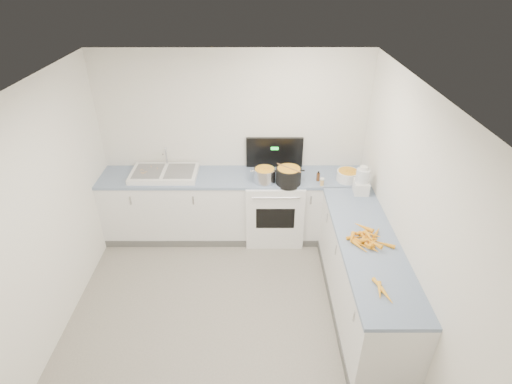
{
  "coord_description": "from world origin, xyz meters",
  "views": [
    {
      "loc": [
        0.29,
        -2.91,
        3.44
      ],
      "look_at": [
        0.3,
        1.1,
        1.05
      ],
      "focal_mm": 28.0,
      "sensor_mm": 36.0,
      "label": 1
    }
  ],
  "objects_px": {
    "stove": "(274,206)",
    "steel_pot": "(265,176)",
    "sink": "(164,173)",
    "black_pot": "(288,176)",
    "mixing_bowl": "(348,176)",
    "extract_bottle": "(318,177)",
    "spice_jar": "(322,182)",
    "food_processor": "(362,182)"
  },
  "relations": [
    {
      "from": "stove",
      "to": "black_pot",
      "type": "height_order",
      "value": "stove"
    },
    {
      "from": "spice_jar",
      "to": "food_processor",
      "type": "distance_m",
      "value": 0.49
    },
    {
      "from": "extract_bottle",
      "to": "spice_jar",
      "type": "bearing_deg",
      "value": -74.75
    },
    {
      "from": "black_pot",
      "to": "extract_bottle",
      "type": "bearing_deg",
      "value": 8.86
    },
    {
      "from": "mixing_bowl",
      "to": "extract_bottle",
      "type": "xyz_separation_m",
      "value": [
        -0.38,
        -0.01,
        -0.01
      ]
    },
    {
      "from": "steel_pot",
      "to": "extract_bottle",
      "type": "xyz_separation_m",
      "value": [
        0.69,
        0.02,
        -0.03
      ]
    },
    {
      "from": "food_processor",
      "to": "spice_jar",
      "type": "bearing_deg",
      "value": 158.58
    },
    {
      "from": "black_pot",
      "to": "food_processor",
      "type": "xyz_separation_m",
      "value": [
        0.86,
        -0.24,
        0.06
      ]
    },
    {
      "from": "spice_jar",
      "to": "sink",
      "type": "bearing_deg",
      "value": 172.89
    },
    {
      "from": "black_pot",
      "to": "spice_jar",
      "type": "bearing_deg",
      "value": -8.26
    },
    {
      "from": "sink",
      "to": "food_processor",
      "type": "distance_m",
      "value": 2.51
    },
    {
      "from": "mixing_bowl",
      "to": "food_processor",
      "type": "bearing_deg",
      "value": -72.41
    },
    {
      "from": "stove",
      "to": "black_pot",
      "type": "xyz_separation_m",
      "value": [
        0.16,
        -0.18,
        0.56
      ]
    },
    {
      "from": "sink",
      "to": "black_pot",
      "type": "relative_size",
      "value": 2.7
    },
    {
      "from": "mixing_bowl",
      "to": "extract_bottle",
      "type": "distance_m",
      "value": 0.38
    },
    {
      "from": "stove",
      "to": "food_processor",
      "type": "distance_m",
      "value": 1.27
    },
    {
      "from": "extract_bottle",
      "to": "spice_jar",
      "type": "xyz_separation_m",
      "value": [
        0.03,
        -0.12,
        -0.01
      ]
    },
    {
      "from": "steel_pot",
      "to": "spice_jar",
      "type": "bearing_deg",
      "value": -7.73
    },
    {
      "from": "sink",
      "to": "mixing_bowl",
      "type": "relative_size",
      "value": 3.03
    },
    {
      "from": "stove",
      "to": "steel_pot",
      "type": "xyz_separation_m",
      "value": [
        -0.14,
        -0.14,
        0.55
      ]
    },
    {
      "from": "black_pot",
      "to": "mixing_bowl",
      "type": "xyz_separation_m",
      "value": [
        0.77,
        0.07,
        -0.03
      ]
    },
    {
      "from": "stove",
      "to": "steel_pot",
      "type": "height_order",
      "value": "stove"
    },
    {
      "from": "spice_jar",
      "to": "extract_bottle",
      "type": "bearing_deg",
      "value": 105.25
    },
    {
      "from": "black_pot",
      "to": "food_processor",
      "type": "bearing_deg",
      "value": -15.25
    },
    {
      "from": "black_pot",
      "to": "stove",
      "type": "bearing_deg",
      "value": 132.31
    },
    {
      "from": "stove",
      "to": "sink",
      "type": "distance_m",
      "value": 1.54
    },
    {
      "from": "mixing_bowl",
      "to": "food_processor",
      "type": "height_order",
      "value": "food_processor"
    },
    {
      "from": "sink",
      "to": "extract_bottle",
      "type": "xyz_separation_m",
      "value": [
        2.0,
        -0.13,
        0.02
      ]
    },
    {
      "from": "extract_bottle",
      "to": "spice_jar",
      "type": "distance_m",
      "value": 0.13
    },
    {
      "from": "mixing_bowl",
      "to": "food_processor",
      "type": "relative_size",
      "value": 0.8
    },
    {
      "from": "steel_pot",
      "to": "mixing_bowl",
      "type": "height_order",
      "value": "steel_pot"
    },
    {
      "from": "food_processor",
      "to": "stove",
      "type": "bearing_deg",
      "value": 158.09
    },
    {
      "from": "food_processor",
      "to": "extract_bottle",
      "type": "bearing_deg",
      "value": 148.31
    },
    {
      "from": "sink",
      "to": "food_processor",
      "type": "relative_size",
      "value": 2.43
    },
    {
      "from": "stove",
      "to": "black_pot",
      "type": "distance_m",
      "value": 0.61
    },
    {
      "from": "extract_bottle",
      "to": "food_processor",
      "type": "bearing_deg",
      "value": -31.69
    },
    {
      "from": "stove",
      "to": "food_processor",
      "type": "xyz_separation_m",
      "value": [
        1.03,
        -0.41,
        0.62
      ]
    },
    {
      "from": "steel_pot",
      "to": "extract_bottle",
      "type": "height_order",
      "value": "steel_pot"
    },
    {
      "from": "spice_jar",
      "to": "food_processor",
      "type": "relative_size",
      "value": 0.23
    },
    {
      "from": "extract_bottle",
      "to": "black_pot",
      "type": "bearing_deg",
      "value": -171.14
    },
    {
      "from": "sink",
      "to": "steel_pot",
      "type": "bearing_deg",
      "value": -6.77
    },
    {
      "from": "mixing_bowl",
      "to": "extract_bottle",
      "type": "bearing_deg",
      "value": -177.96
    }
  ]
}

